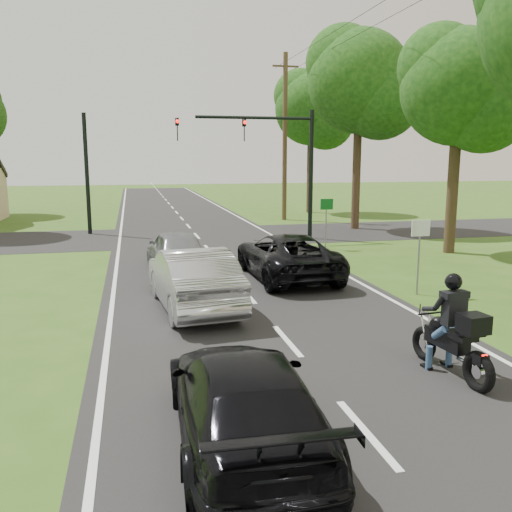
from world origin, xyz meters
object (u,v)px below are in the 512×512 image
Objects in this scene: silver_suv at (176,250)px; dark_car_behind at (244,399)px; sign_white at (420,239)px; sign_green at (326,211)px; silver_sedan at (193,278)px; traffic_signal at (273,151)px; dark_suv at (286,256)px; motorcycle_rider at (454,336)px; utility_pole_far at (285,137)px.

dark_car_behind is at bearing 84.91° from silver_suv.
sign_green is (0.20, 8.00, 0.00)m from sign_white.
traffic_signal reaches higher than silver_sedan.
dark_suv is 10.42m from dark_car_behind.
sign_green reaches higher than silver_sedan.
dark_suv is at bearing -101.52° from traffic_signal.
traffic_signal is (5.00, 6.07, 3.42)m from silver_suv.
dark_suv reaches higher than silver_suv.
dark_car_behind is 9.49m from sign_white.
dark_suv is at bearing 144.26° from silver_suv.
silver_suv is (-3.36, 2.02, -0.01)m from dark_suv.
motorcycle_rider is 1.02× the size of sign_white.
silver_sedan reaches higher than dark_suv.
dark_suv is 0.81× the size of traffic_signal.
silver_suv is at bearing -155.09° from sign_green.
silver_sedan is 10.37m from sign_green.
sign_white reaches higher than motorcycle_rider.
utility_pole_far is 4.71× the size of sign_green.
silver_sedan is 12.55m from traffic_signal.
traffic_signal reaches higher than sign_white.
silver_suv is at bearing -32.72° from dark_suv.
utility_pole_far is (7.85, 19.03, 4.29)m from silver_sedan.
utility_pole_far is (7.95, 25.93, 4.42)m from dark_car_behind.
dark_car_behind is 0.71× the size of traffic_signal.
motorcycle_rider reaches higher than silver_suv.
utility_pole_far is 4.71× the size of sign_white.
motorcycle_rider is at bearing 106.41° from silver_suv.
sign_green is at bearing 73.59° from motorcycle_rider.
traffic_signal is (5.08, 17.92, 3.47)m from dark_car_behind.
traffic_signal is at bearing -134.24° from silver_suv.
motorcycle_rider is 0.48× the size of dark_car_behind.
silver_suv is 11.86m from dark_car_behind.
utility_pole_far reaches higher than traffic_signal.
sign_white reaches higher than dark_car_behind.
dark_car_behind is (-0.10, -6.90, -0.13)m from silver_sedan.
traffic_signal is 3.00× the size of sign_green.
utility_pole_far is at bearing 75.44° from motorcycle_rider.
silver_sedan is (-3.34, -2.94, 0.07)m from dark_suv.
dark_suv is 4.45m from silver_sedan.
dark_car_behind is at bearing 83.68° from silver_sedan.
dark_suv is (-0.64, 8.33, -0.01)m from motorcycle_rider.
utility_pole_far reaches higher than dark_suv.
dark_car_behind is 16.35m from sign_green.
silver_sedan is 0.75× the size of traffic_signal.
dark_suv is at bearing -105.66° from utility_pole_far.
traffic_signal is at bearing 80.93° from motorcycle_rider.
sign_white is at bearing -94.51° from utility_pole_far.
sign_white is (1.36, -11.02, -2.54)m from traffic_signal.
sign_white is at bearing 60.77° from motorcycle_rider.
utility_pole_far is at bearing -105.25° from dark_car_behind.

